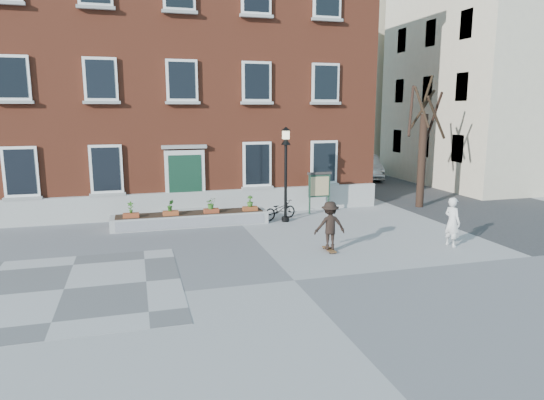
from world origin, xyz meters
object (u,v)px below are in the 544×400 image
object	(u,v)px
bicycle	(280,210)
bystander	(452,222)
parked_car	(365,167)
lamp_post	(286,161)
skateboarder	(330,226)
notice_board	(319,186)

from	to	relation	value
bicycle	bystander	distance (m)	7.13
bicycle	parked_car	size ratio (longest dim) A/B	0.33
lamp_post	skateboarder	bearing A→B (deg)	-88.68
bystander	skateboarder	bearing A→B (deg)	71.41
skateboarder	parked_car	bearing A→B (deg)	59.72
bicycle	notice_board	world-z (taller)	notice_board
bystander	notice_board	xyz separation A→B (m)	(-2.42, 6.20, 0.41)
bicycle	parked_car	world-z (taller)	parked_car
bystander	skateboarder	distance (m)	4.29
notice_board	parked_car	bearing A→B (deg)	53.59
parked_car	skateboarder	world-z (taller)	skateboarder
parked_car	lamp_post	world-z (taller)	lamp_post
bicycle	parked_car	distance (m)	13.60
parked_car	skateboarder	size ratio (longest dim) A/B	2.89
parked_car	bystander	world-z (taller)	bystander
bicycle	parked_car	xyz separation A→B (m)	(9.04, 10.14, 0.38)
notice_board	lamp_post	bearing A→B (deg)	-150.19
bystander	skateboarder	world-z (taller)	bystander
parked_car	skateboarder	bearing A→B (deg)	-103.88
bicycle	lamp_post	xyz separation A→B (m)	(0.11, -0.45, 2.12)
bystander	notice_board	distance (m)	6.67
notice_board	skateboarder	distance (m)	5.93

